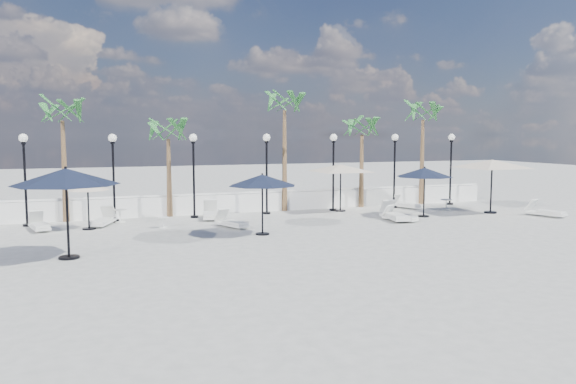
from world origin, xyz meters
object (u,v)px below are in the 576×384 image
object	(u,v)px
parasol_navy_mid	(262,181)
parasol_navy_right	(425,173)
lounger_4	(400,217)
lounger_0	(39,225)
lounger_3	(210,214)
parasol_cream_small	(88,186)
lounger_7	(545,212)
lounger_1	(103,220)
parasol_cream_sq_a	(341,165)
lounger_2	(232,222)
parasol_navy_left	(66,177)
parasol_cream_sq_b	(492,160)
lounger_6	(405,204)
lounger_5	(394,215)

from	to	relation	value
parasol_navy_mid	parasol_navy_right	size ratio (longest dim) A/B	1.01
lounger_4	lounger_0	bearing A→B (deg)	144.23
lounger_3	parasol_cream_small	size ratio (longest dim) A/B	1.00
lounger_0	lounger_7	bearing A→B (deg)	-23.76
lounger_4	lounger_1	bearing A→B (deg)	140.60
lounger_1	parasol_cream_sq_a	size ratio (longest dim) A/B	0.37
lounger_2	parasol_cream_sq_a	world-z (taller)	parasol_cream_sq_a
parasol_navy_left	parasol_cream_sq_b	world-z (taller)	parasol_navy_left
parasol_navy_left	lounger_6	bearing A→B (deg)	22.59
lounger_0	lounger_5	xyz separation A→B (m)	(14.61, -2.68, 0.03)
lounger_7	lounger_0	bearing A→B (deg)	149.93
lounger_2	parasol_navy_right	size ratio (longest dim) A/B	0.70
lounger_0	lounger_1	bearing A→B (deg)	-5.44
lounger_1	lounger_4	xyz separation A→B (m)	(12.31, -3.28, -0.02)
lounger_1	lounger_0	bearing A→B (deg)	-151.43
lounger_0	lounger_4	world-z (taller)	lounger_0
lounger_2	parasol_cream_sq_a	size ratio (longest dim) A/B	0.36
lounger_3	parasol_navy_mid	xyz separation A→B (m)	(1.00, -4.61, 1.82)
lounger_3	lounger_5	bearing A→B (deg)	-11.62
lounger_5	parasol_navy_left	xyz separation A→B (m)	(-13.41, -3.22, 2.26)
lounger_0	lounger_2	bearing A→B (deg)	-28.49
lounger_0	lounger_2	xyz separation A→B (m)	(7.37, -1.99, -0.00)
parasol_cream_sq_a	lounger_1	bearing A→B (deg)	-176.94
lounger_4	parasol_cream_sq_a	world-z (taller)	parasol_cream_sq_a
lounger_0	lounger_2	size ratio (longest dim) A/B	1.01
lounger_4	parasol_cream_small	bearing A→B (deg)	144.58
lounger_1	parasol_cream_small	xyz separation A→B (m)	(-0.57, -0.79, 1.54)
lounger_5	parasol_navy_mid	size ratio (longest dim) A/B	0.80
lounger_0	parasol_navy_left	world-z (taller)	parasol_navy_left
lounger_2	parasol_cream_sq_b	distance (m)	13.12
lounger_7	parasol_cream_sq_a	world-z (taller)	parasol_cream_sq_a
lounger_6	lounger_7	bearing A→B (deg)	-68.49
parasol_navy_right	parasol_cream_small	bearing A→B (deg)	173.44
lounger_4	parasol_cream_sq_a	bearing A→B (deg)	80.51
parasol_navy_right	lounger_1	bearing A→B (deg)	170.03
lounger_6	parasol_navy_mid	distance (m)	10.67
lounger_3	parasol_navy_left	size ratio (longest dim) A/B	0.64
parasol_navy_right	lounger_5	bearing A→B (deg)	-164.04
parasol_navy_mid	parasol_cream_sq_a	size ratio (longest dim) A/B	0.52
lounger_1	parasol_cream_small	world-z (taller)	parasol_cream_small
parasol_cream_small	lounger_3	bearing A→B (deg)	11.47
lounger_4	parasol_cream_sq_b	xyz separation A→B (m)	(5.53, 0.74, 2.38)
lounger_3	parasol_navy_left	distance (m)	9.04
lounger_5	parasol_cream_small	world-z (taller)	parasol_cream_small
lounger_0	parasol_cream_sq_a	xyz separation A→B (m)	(13.70, 0.94, 2.10)
lounger_0	lounger_7	world-z (taller)	lounger_7
parasol_navy_mid	parasol_navy_right	bearing A→B (deg)	12.52
lounger_3	parasol_cream_small	world-z (taller)	parasol_cream_small
parasol_navy_mid	parasol_cream_sq_b	world-z (taller)	parasol_cream_sq_b
lounger_3	lounger_4	bearing A→B (deg)	-12.89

